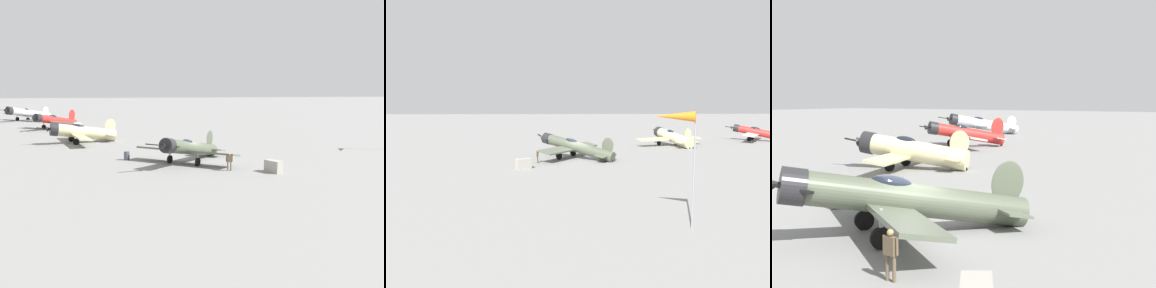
{
  "view_description": "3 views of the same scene",
  "coord_description": "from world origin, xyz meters",
  "views": [
    {
      "loc": [
        -5.16,
        -41.5,
        7.72
      ],
      "look_at": [
        -0.0,
        0.0,
        1.8
      ],
      "focal_mm": 39.89,
      "sensor_mm": 36.0,
      "label": 1
    },
    {
      "loc": [
        42.09,
        -1.94,
        6.56
      ],
      "look_at": [
        -0.0,
        0.0,
        1.8
      ],
      "focal_mm": 32.86,
      "sensor_mm": 36.0,
      "label": 2
    },
    {
      "loc": [
        13.12,
        -16.58,
        5.39
      ],
      "look_at": [
        -11.4,
        20.94,
        1.6
      ],
      "focal_mm": 50.74,
      "sensor_mm": 36.0,
      "label": 3
    }
  ],
  "objects": [
    {
      "name": "equipment_crate",
      "position": [
        6.49,
        -5.88,
        0.53
      ],
      "size": [
        1.47,
        1.72,
        1.06
      ],
      "rotation": [
        0.0,
        0.0,
        5.26
      ],
      "color": "#9E998E",
      "rests_on": "ground_plane"
    },
    {
      "name": "airplane_foreground",
      "position": [
        -0.29,
        -0.42,
        1.45
      ],
      "size": [
        9.64,
        9.75,
        3.07
      ],
      "rotation": [
        0.0,
        0.0,
        4.1
      ],
      "color": "#4C5442",
      "rests_on": "ground_plane"
    },
    {
      "name": "fuel_drum",
      "position": [
        -6.49,
        1.88,
        0.44
      ],
      "size": [
        0.62,
        0.62,
        0.87
      ],
      "color": "#474C56",
      "rests_on": "ground_plane"
    },
    {
      "name": "airplane_mid_apron",
      "position": [
        -12.78,
        15.53,
        1.41
      ],
      "size": [
        9.92,
        11.29,
        3.13
      ],
      "rotation": [
        0.0,
        0.0,
        3.46
      ],
      "color": "beige",
      "rests_on": "ground_plane"
    },
    {
      "name": "airplane_outer_stand",
      "position": [
        -28.52,
        52.0,
        1.52
      ],
      "size": [
        10.6,
        10.28,
        3.37
      ],
      "rotation": [
        0.0,
        0.0,
        4.06
      ],
      "color": "#B7BABF",
      "rests_on": "ground_plane"
    },
    {
      "name": "ground_crew_mechanic",
      "position": [
        2.78,
        -4.7,
        0.95
      ],
      "size": [
        0.61,
        0.24,
        1.57
      ],
      "rotation": [
        0.0,
        0.0,
        1.51
      ],
      "color": "brown",
      "rests_on": "ground_plane"
    },
    {
      "name": "airplane_far_line",
      "position": [
        -19.49,
        33.29,
        1.53
      ],
      "size": [
        10.59,
        9.3,
        3.33
      ],
      "rotation": [
        0.0,
        0.0,
        4.07
      ],
      "color": "red",
      "rests_on": "ground_plane"
    },
    {
      "name": "ground_plane",
      "position": [
        0.0,
        0.0,
        0.0
      ],
      "size": [
        400.0,
        400.0,
        0.0
      ],
      "primitive_type": "plane",
      "color": "gray"
    }
  ]
}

